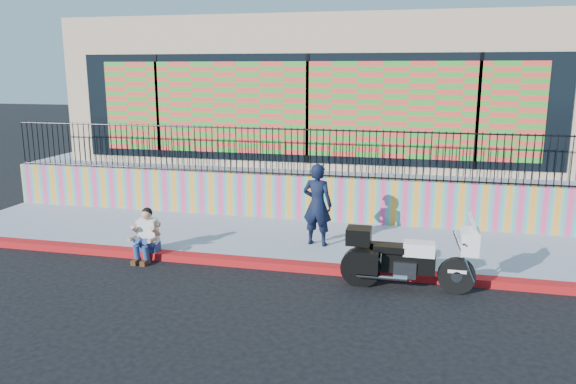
% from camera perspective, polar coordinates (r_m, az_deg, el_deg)
% --- Properties ---
extents(ground, '(90.00, 90.00, 0.00)m').
position_cam_1_polar(ground, '(11.27, -2.34, -7.65)').
color(ground, black).
rests_on(ground, ground).
extents(red_curb, '(16.00, 0.30, 0.15)m').
position_cam_1_polar(red_curb, '(11.25, -2.34, -7.29)').
color(red_curb, '#A3160B').
rests_on(red_curb, ground).
extents(sidewalk, '(16.00, 3.00, 0.15)m').
position_cam_1_polar(sidewalk, '(12.76, -0.33, -4.86)').
color(sidewalk, '#959EB3').
rests_on(sidewalk, ground).
extents(mural_wall, '(16.00, 0.20, 1.10)m').
position_cam_1_polar(mural_wall, '(14.10, 1.21, -0.56)').
color(mural_wall, '#F03F7A').
rests_on(mural_wall, sidewalk).
extents(metal_fence, '(15.80, 0.04, 1.20)m').
position_cam_1_polar(metal_fence, '(13.89, 1.23, 4.07)').
color(metal_fence, black).
rests_on(metal_fence, mural_wall).
extents(elevated_platform, '(16.00, 10.00, 1.25)m').
position_cam_1_polar(elevated_platform, '(19.04, 4.46, 2.58)').
color(elevated_platform, '#959EB3').
rests_on(elevated_platform, ground).
extents(storefront_building, '(14.00, 8.06, 4.00)m').
position_cam_1_polar(storefront_building, '(18.56, 4.49, 10.47)').
color(storefront_building, tan).
rests_on(storefront_building, elevated_platform).
extents(police_motorcycle, '(2.33, 0.77, 1.45)m').
position_cam_1_polar(police_motorcycle, '(10.23, 11.88, -6.44)').
color(police_motorcycle, black).
rests_on(police_motorcycle, ground).
extents(police_officer, '(0.71, 0.53, 1.78)m').
position_cam_1_polar(police_officer, '(11.95, 3.00, -1.28)').
color(police_officer, black).
rests_on(police_officer, sidewalk).
extents(seated_man, '(0.54, 0.71, 1.06)m').
position_cam_1_polar(seated_man, '(11.88, -14.30, -4.70)').
color(seated_man, navy).
rests_on(seated_man, ground).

